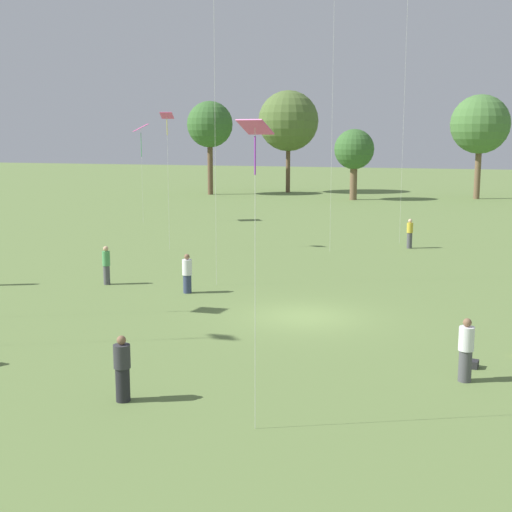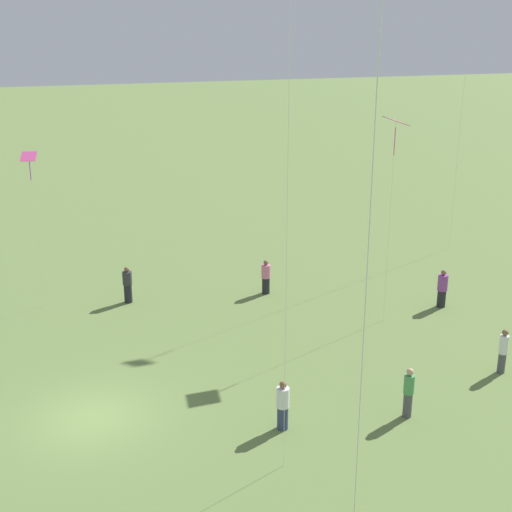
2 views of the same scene
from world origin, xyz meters
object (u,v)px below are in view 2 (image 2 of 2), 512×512
Objects in this scene: person_3 at (408,392)px; person_6 at (503,351)px; person_0 at (266,277)px; kite_8 at (395,128)px; person_4 at (128,285)px; person_7 at (442,289)px; kite_6 at (29,164)px; person_1 at (283,405)px.

person_6 is (-4.86, -1.71, -0.01)m from person_3.
kite_8 is at bearing -92.95° from person_0.
person_4 is 14.43m from person_7.
kite_6 is at bearing 69.01° from person_7.
person_1 is 12.38m from kite_8.
person_7 is 19.10m from kite_6.
person_4 reaches higher than person_0.
person_4 is 16.58m from person_6.
person_3 is 1.02× the size of person_6.
person_7 is at bearing -27.98° from kite_8.
person_7 is 8.19m from kite_8.
person_0 is at bearing -140.20° from person_3.
kite_8 reaches higher than person_7.
person_3 is 18.44m from kite_6.
kite_6 is at bearing 128.00° from person_0.
person_1 is 12.65m from person_4.
person_0 is at bearing 69.59° from person_1.
kite_6 is (11.28, -13.41, 5.71)m from person_3.
person_3 is 0.20× the size of kite_8.
kite_8 is at bearing 38.89° from person_1.
kite_6 is (10.22, -1.50, 5.79)m from person_0.
kite_8 reaches higher than person_6.
person_7 reaches higher than person_1.
person_0 is at bearing 48.91° from kite_6.
person_3 reaches higher than person_1.
person_7 is (-13.61, 4.79, 0.02)m from person_4.
person_4 is at bearing 67.03° from person_7.
person_7 is at bearing -72.62° from person_0.
person_6 is (-5.92, 10.21, 0.06)m from person_0.
person_1 is 0.98× the size of person_4.
person_6 reaches higher than person_1.
person_4 is 0.98× the size of person_7.
person_3 reaches higher than person_6.
person_6 reaches higher than person_0.
kite_8 reaches higher than person_4.
person_7 is (-10.30, -7.41, 0.03)m from person_1.
person_7 is 0.25× the size of kite_6.
person_4 is at bearing 47.29° from kite_6.
person_0 is 9.67m from kite_8.
kite_6 is at bearing -105.21° from person_3.
person_7 is (-1.23, -6.25, -0.01)m from person_6.
kite_6 is at bearing -136.62° from person_4.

